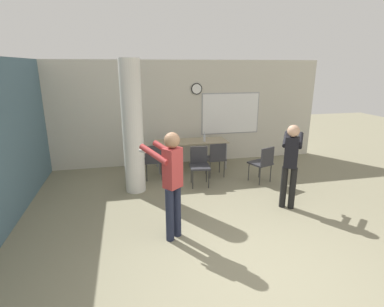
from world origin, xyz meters
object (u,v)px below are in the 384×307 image
object	(u,v)px
person_playing_side	(291,160)
person_playing_front	(171,178)
chair_table_front	(199,163)
chair_table_right	(216,157)
chair_mid_room	(263,162)
folding_table	(191,143)
bottle_on_table	(204,138)
chair_table_left	(154,159)

from	to	relation	value
person_playing_side	person_playing_front	distance (m)	2.42
chair_table_front	chair_table_right	size ratio (longest dim) A/B	1.00
chair_table_front	person_playing_side	world-z (taller)	person_playing_side
chair_table_right	chair_table_front	bearing A→B (deg)	-142.21
chair_mid_room	chair_table_front	bearing A→B (deg)	172.65
folding_table	bottle_on_table	bearing A→B (deg)	-21.67
bottle_on_table	chair_table_left	xyz separation A→B (m)	(-1.38, -0.49, -0.33)
folding_table	bottle_on_table	xyz separation A→B (m)	(0.33, -0.13, 0.14)
chair_table_front	chair_mid_room	bearing A→B (deg)	-7.35
chair_table_front	person_playing_side	size ratio (longest dim) A/B	0.53
folding_table	chair_table_right	bearing A→B (deg)	-59.27
folding_table	person_playing_front	bearing A→B (deg)	-107.34
chair_table_front	chair_table_right	world-z (taller)	same
chair_table_front	person_playing_front	xyz separation A→B (m)	(-0.95, -2.08, 0.51)
chair_table_front	person_playing_front	world-z (taller)	person_playing_front
folding_table	chair_table_front	bearing A→B (deg)	-92.92
folding_table	chair_mid_room	size ratio (longest dim) A/B	2.17
chair_table_right	person_playing_front	size ratio (longest dim) A/B	0.50
chair_mid_room	chair_table_right	size ratio (longest dim) A/B	1.00
chair_table_left	chair_table_front	bearing A→B (deg)	-29.06
person_playing_side	person_playing_front	world-z (taller)	person_playing_front
bottle_on_table	chair_table_right	size ratio (longest dim) A/B	0.29
person_playing_side	chair_table_front	bearing A→B (deg)	132.98
chair_mid_room	bottle_on_table	bearing A→B (deg)	131.30
bottle_on_table	chair_table_right	distance (m)	0.73
bottle_on_table	chair_table_right	bearing A→B (deg)	-78.32
bottle_on_table	person_playing_front	bearing A→B (deg)	-113.25
person_playing_front	chair_table_front	bearing A→B (deg)	65.31
folding_table	chair_table_front	world-z (taller)	chair_table_front
bottle_on_table	chair_mid_room	world-z (taller)	bottle_on_table
chair_table_right	person_playing_front	xyz separation A→B (m)	(-1.47, -2.48, 0.51)
chair_mid_room	person_playing_front	size ratio (longest dim) A/B	0.50
bottle_on_table	chair_table_left	bearing A→B (deg)	-160.33
bottle_on_table	chair_mid_room	bearing A→B (deg)	-48.70
bottle_on_table	person_playing_front	world-z (taller)	person_playing_front
chair_mid_room	chair_table_left	distance (m)	2.57
person_playing_side	folding_table	bearing A→B (deg)	116.53
folding_table	chair_table_left	bearing A→B (deg)	-149.40
chair_table_right	chair_table_left	xyz separation A→B (m)	(-1.51, 0.15, 0.00)
folding_table	person_playing_side	size ratio (longest dim) A/B	1.16
chair_mid_room	person_playing_front	distance (m)	3.11
chair_table_right	chair_table_left	distance (m)	1.52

